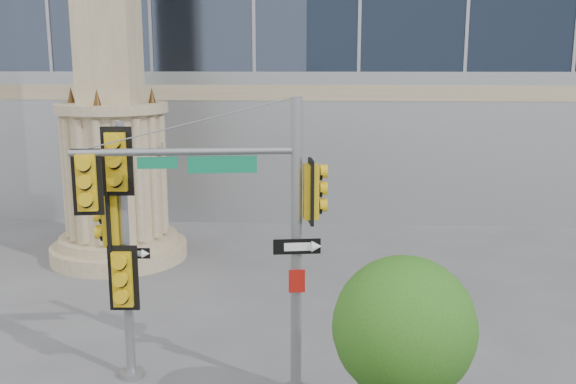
{
  "coord_description": "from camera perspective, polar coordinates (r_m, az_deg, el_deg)",
  "views": [
    {
      "loc": [
        0.75,
        -11.04,
        6.38
      ],
      "look_at": [
        -0.01,
        2.0,
        3.72
      ],
      "focal_mm": 40.0,
      "sensor_mm": 36.0,
      "label": 1
    }
  ],
  "objects": [
    {
      "name": "monument",
      "position": [
        21.16,
        -15.46,
        8.77
      ],
      "size": [
        4.4,
        4.4,
        16.6
      ],
      "color": "#9C8669",
      "rests_on": "ground"
    },
    {
      "name": "secondary_signal_pole",
      "position": [
        12.96,
        -14.72,
        -3.55
      ],
      "size": [
        0.92,
        0.68,
        5.27
      ],
      "rotation": [
        0.0,
        0.0,
        0.05
      ],
      "color": "slate",
      "rests_on": "ground"
    },
    {
      "name": "main_signal_pole",
      "position": [
        11.82,
        -4.28,
        -2.27
      ],
      "size": [
        4.46,
        1.03,
        5.76
      ],
      "rotation": [
        0.0,
        0.0,
        0.15
      ],
      "color": "slate",
      "rests_on": "ground"
    },
    {
      "name": "street_tree",
      "position": [
        10.19,
        10.49,
        -12.21
      ],
      "size": [
        2.25,
        2.2,
        3.51
      ],
      "color": "#9C8669",
      "rests_on": "ground"
    }
  ]
}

